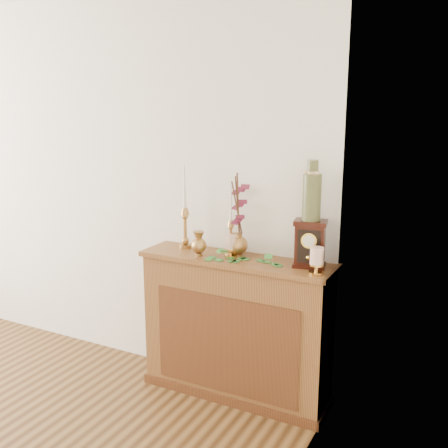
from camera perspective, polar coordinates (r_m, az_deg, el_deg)
The scene contains 10 objects.
console_shelf at distance 3.42m, azimuth 1.28°, elevation -11.62°, with size 1.24×0.34×0.93m.
candlestick_left at distance 3.44m, azimuth -4.27°, elevation 0.31°, with size 0.09×0.09×0.55m.
candlestick_center at distance 3.32m, azimuth 0.73°, elevation -0.78°, with size 0.07×0.07×0.43m.
bud_vase at distance 3.27m, azimuth -2.76°, elevation -2.17°, with size 0.10×0.10×0.16m.
ginger_jar at distance 3.27m, azimuth 1.67°, elevation 0.74°, with size 0.22×0.23×0.53m.
pillar_candle_left at distance 3.24m, azimuth 0.74°, elevation -2.26°, with size 0.08×0.08×0.15m.
pillar_candle_right at distance 2.96m, azimuth 10.05°, elevation -3.80°, with size 0.09×0.09×0.17m.
ivy_garland at distance 3.14m, azimuth 2.24°, elevation -4.00°, with size 0.47×0.19×0.08m.
mantel_clock at distance 3.07m, azimuth 9.33°, elevation -2.17°, with size 0.21×0.16×0.28m.
ceramic_vase at distance 3.01m, azimuth 9.54°, elevation 3.29°, with size 0.11×0.11×0.35m.
Camera 1 is at (2.76, -0.70, 1.85)m, focal length 42.00 mm.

